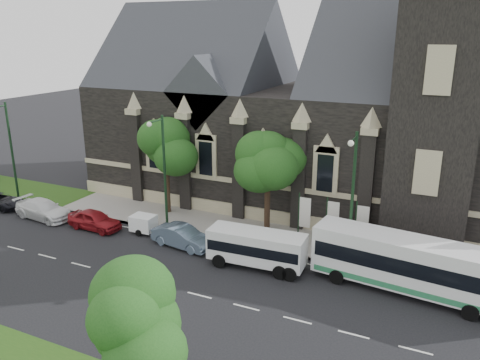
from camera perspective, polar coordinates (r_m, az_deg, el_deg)
The scene contains 18 objects.
ground at distance 30.40m, azimuth -9.86°, elevation -12.11°, with size 160.00×160.00×0.00m, color black.
sidewalk at distance 37.69m, azimuth -1.63°, elevation -5.72°, with size 80.00×5.00×0.15m, color gray.
museum at distance 42.14m, azimuth 10.34°, elevation 7.94°, with size 40.00×17.70×29.90m.
tree_park_east at distance 18.45m, azimuth -11.21°, elevation -16.49°, with size 3.40×3.40×6.28m.
tree_walk_right at distance 35.65m, azimuth 3.79°, elevation 2.65°, with size 4.08×4.08×7.80m.
tree_walk_left at distance 39.72m, azimuth -8.44°, elevation 3.89°, with size 3.91×3.91×7.64m.
street_lamp_near at distance 30.69m, azimuth 13.14°, elevation -1.58°, with size 0.36×1.88×9.00m.
street_lamp_mid at distance 36.00m, azimuth -9.13°, elevation 1.45°, with size 0.36×1.88×9.00m.
street_lamp_far at distance 46.70m, azimuth -25.70°, elevation 3.58°, with size 0.36×1.88×9.00m.
banner_flag_left at distance 34.21m, azimuth 7.44°, elevation -4.15°, with size 0.90×0.10×4.00m.
banner_flag_center at distance 33.71m, azimuth 10.68°, elevation -4.64°, with size 0.90×0.10×4.00m.
banner_flag_right at distance 33.33m, azimuth 14.01°, elevation -5.12°, with size 0.90×0.10×4.00m.
tour_coach at distance 29.96m, azimuth 19.70°, elevation -9.44°, with size 11.69×3.70×3.35m.
shuttle_bus at distance 31.39m, azimuth 2.03°, elevation -7.92°, with size 6.46×2.57×2.45m.
box_trailer at distance 37.47m, azimuth -11.38°, elevation -5.03°, with size 2.62×1.54×1.39m.
sedan at distance 34.71m, azimuth -6.86°, elevation -6.69°, with size 1.63×4.66×1.54m, color slate.
car_far_red at distance 39.11m, azimuth -16.87°, elevation -4.54°, with size 1.79×4.44×1.51m, color maroon.
car_far_white at distance 42.72m, azimuth -22.29°, elevation -3.25°, with size 2.15×5.28×1.53m, color white.
Camera 1 is at (15.65, -21.48, 14.76)m, focal length 35.97 mm.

